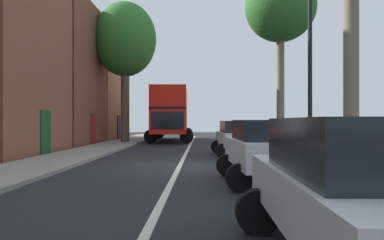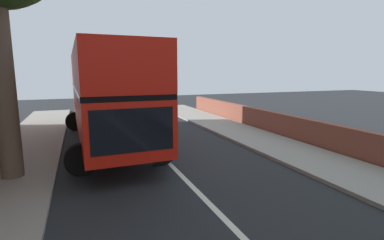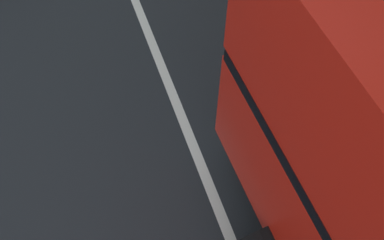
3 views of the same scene
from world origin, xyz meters
TOP-DOWN VIEW (x-y plane):
  - ground_plane at (0.00, 0.00)m, footprint 84.00×84.00m
  - road_centre_line at (0.00, 0.00)m, footprint 0.16×54.00m
  - sidewalk_left at (-4.90, 0.00)m, footprint 2.60×60.00m
  - sidewalk_right at (4.90, 0.00)m, footprint 2.60×60.00m
  - boundary_wall_right at (6.45, 0.00)m, footprint 0.36×54.00m
  - double_decker_bus at (-1.70, 17.72)m, footprint 3.81×11.15m
  - parked_car_white_right_0 at (2.50, -3.94)m, footprint 2.60×4.11m
  - parked_car_white_right_2 at (2.50, 4.11)m, footprint 2.55×4.59m
  - parked_car_white_right_4 at (2.50, -9.93)m, footprint 2.50×4.42m
  - street_tree_left_2 at (-4.77, 14.21)m, footprint 4.49×4.49m
  - street_tree_right_3 at (4.58, 4.98)m, footprint 3.41×3.41m
  - lamppost_right at (4.30, -1.23)m, footprint 0.32×0.32m

SIDE VIEW (x-z plane):
  - ground_plane at x=0.00m, z-range 0.00..0.00m
  - road_centre_line at x=0.00m, z-range 0.00..0.01m
  - sidewalk_left at x=-4.90m, z-range 0.00..0.12m
  - sidewalk_right at x=4.90m, z-range 0.00..0.12m
  - boundary_wall_right at x=6.45m, z-range 0.00..1.13m
  - parked_car_white_right_2 at x=2.50m, z-range 0.12..1.73m
  - parked_car_white_right_0 at x=2.50m, z-range 0.12..1.74m
  - parked_car_white_right_4 at x=2.50m, z-range 0.11..1.75m
  - double_decker_bus at x=-1.70m, z-range 0.32..4.38m
  - lamppost_right at x=4.30m, z-range 0.65..6.96m
  - street_tree_right_3 at x=4.58m, z-range 2.69..11.38m
  - street_tree_left_2 at x=-4.77m, z-range 2.38..12.46m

